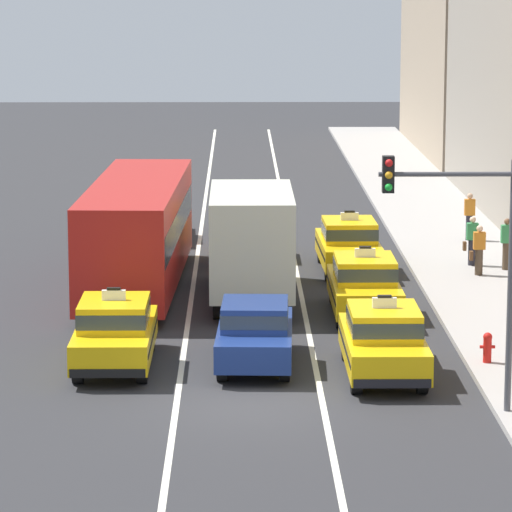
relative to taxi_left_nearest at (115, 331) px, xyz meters
The scene contains 19 objects.
ground_plane 4.66m from the taxi_left_nearest, 45.83° to the right, with size 160.00×160.00×0.00m, color #2B2B2D.
lane_stripe_left_center 16.81m from the taxi_left_nearest, 84.57° to the left, with size 0.14×80.00×0.01m, color silver.
lane_stripe_center_right 17.41m from the taxi_left_nearest, 74.01° to the left, with size 0.14×80.00×0.01m, color silver.
sidewalk_curb 15.68m from the taxi_left_nearest, 48.44° to the left, with size 4.00×90.00×0.15m, color #9E9993.
taxi_left_nearest is the anchor object (origin of this frame).
bus_left_second 9.35m from the taxi_left_nearest, 90.22° to the left, with size 2.89×11.28×3.22m.
sedan_left_third 18.26m from the taxi_left_nearest, 90.02° to the left, with size 1.88×4.35×1.58m.
sedan_center_nearest 3.34m from the taxi_left_nearest, ahead, with size 1.92×4.36×1.58m.
box_truck_center_second 8.30m from the taxi_left_nearest, 66.28° to the left, with size 2.32×6.97×3.27m.
taxi_center_third 14.86m from the taxi_left_nearest, 77.41° to the left, with size 1.83×4.56×1.96m.
taxi_right_nearest 6.39m from the taxi_left_nearest, ahead, with size 1.83×4.56×1.96m.
taxi_right_second 8.46m from the taxi_left_nearest, 40.84° to the left, with size 1.83×4.56×1.96m.
taxi_right_third 13.55m from the taxi_left_nearest, 61.67° to the left, with size 1.91×4.60×1.96m.
pedestrian_near_crosswalk 16.09m from the taxi_left_nearest, 45.25° to the left, with size 0.47×0.24×1.62m.
pedestrian_by_storefront 14.77m from the taxi_left_nearest, 45.69° to the left, with size 0.47×0.24×1.54m.
pedestrian_trailing 15.98m from the taxi_left_nearest, 49.67° to the left, with size 0.47×0.24×1.56m.
pedestrian_far_corner 20.11m from the taxi_left_nearest, 56.98° to the left, with size 0.36×0.24×1.64m.
fire_hydrant 8.88m from the taxi_left_nearest, ahead, with size 0.36×0.22×0.73m.
traffic_light_pole 9.31m from the taxi_left_nearest, 29.70° to the right, with size 2.87×0.33×5.58m.
Camera 1 is at (-0.25, -32.69, 9.30)m, focal length 108.77 mm.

